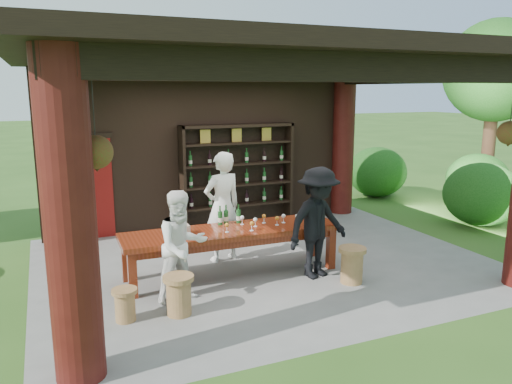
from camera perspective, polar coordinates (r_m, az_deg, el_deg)
name	(u,v)px	position (r m, az deg, el deg)	size (l,w,h in m)	color
ground	(265,262)	(8.59, 1.06, -8.04)	(90.00, 90.00, 0.00)	#2D5119
pavilion	(255,135)	(8.51, -0.16, 6.51)	(7.50, 6.00, 3.60)	slate
wine_shelf	(238,175)	(10.68, -2.10, 1.94)	(2.48, 0.38, 2.18)	black
tasting_table	(232,236)	(7.87, -2.80, -5.05)	(3.45, 0.96, 0.75)	#61200D
stool_near_left	(179,294)	(6.69, -8.81, -11.44)	(0.41, 0.41, 0.53)	olive
stool_near_right	(352,264)	(7.78, 10.91, -8.09)	(0.42, 0.42, 0.56)	olive
stool_far_left	(125,304)	(6.68, -14.74, -12.27)	(0.32, 0.32, 0.43)	olive
host	(222,207)	(8.48, -3.86, -1.69)	(0.69, 0.45, 1.88)	white
guest_woman	(182,246)	(6.95, -8.46, -6.17)	(0.76, 0.59, 1.56)	white
guest_man	(318,223)	(7.77, 7.08, -3.52)	(1.12, 0.65, 1.74)	black
table_bottles	(228,214)	(8.10, -3.19, -2.57)	(0.39, 0.12, 0.31)	#194C1E
table_glasses	(263,221)	(7.98, 0.76, -3.37)	(1.31, 0.46, 0.15)	silver
napkin_basket	(181,230)	(7.61, -8.62, -4.29)	(0.26, 0.18, 0.14)	#BF6672
shrubs	(389,206)	(10.53, 14.95, -1.57)	(15.12, 8.78, 1.36)	#194C14
trees	(367,66)	(10.89, 12.52, 13.87)	(21.04, 8.86, 4.80)	#3F2819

